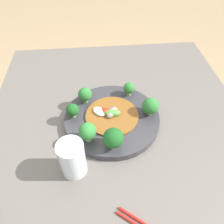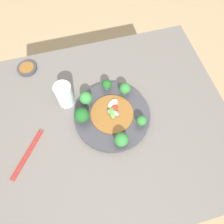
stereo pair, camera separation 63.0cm
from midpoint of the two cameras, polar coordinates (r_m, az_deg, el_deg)
name	(u,v)px [view 2 (the right image)]	position (r m, az deg, el deg)	size (l,w,h in m)	color
ground_plane	(106,165)	(1.50, 8.03, -18.23)	(8.00, 8.00, 0.00)	#9E8460
table	(105,150)	(1.12, 10.61, -15.40)	(1.08, 0.88, 0.77)	#5B5651
plate	(112,115)	(0.76, 18.51, -6.91)	(0.31, 0.31, 0.02)	#333338
broccoli_northwest	(86,98)	(0.71, 10.89, -1.68)	(0.05, 0.05, 0.07)	#89B76B
broccoli_south	(121,139)	(0.70, 23.77, -14.81)	(0.05, 0.05, 0.06)	#70A356
broccoli_southeast	(141,121)	(0.76, 28.26, -8.40)	(0.04, 0.04, 0.05)	#89B76B
broccoli_north	(107,85)	(0.77, 16.50, 2.93)	(0.04, 0.04, 0.05)	#7AAD5B
broccoli_west	(82,115)	(0.68, 10.51, -7.64)	(0.06, 0.06, 0.07)	#89B76B
broccoli_northeast	(125,88)	(0.78, 22.17, 1.55)	(0.05, 0.05, 0.06)	#70A356
stirfry_center	(112,112)	(0.75, 18.96, -6.11)	(0.18, 0.18, 0.03)	brown
drinking_glass	(64,95)	(0.71, 3.55, -0.50)	(0.07, 0.07, 0.11)	silver
chopsticks	(27,154)	(0.70, -7.63, -20.07)	(0.14, 0.18, 0.01)	red
sauce_dish	(27,68)	(0.85, -10.76, 8.58)	(0.09, 0.09, 0.02)	#333338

